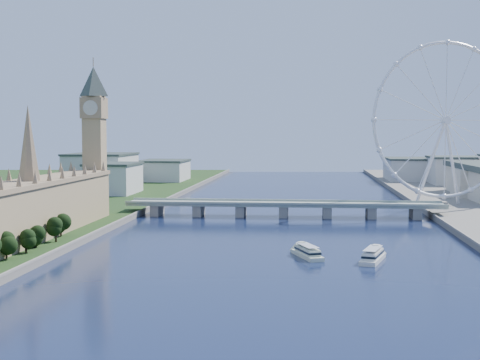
# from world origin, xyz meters

# --- Properties ---
(parliament_range) EXTENTS (24.00, 200.00, 70.00)m
(parliament_range) POSITION_xyz_m (-128.00, 170.00, 18.48)
(parliament_range) COLOR tan
(parliament_range) RESTS_ON ground
(big_ben) EXTENTS (20.02, 20.02, 110.00)m
(big_ben) POSITION_xyz_m (-128.00, 278.00, 66.57)
(big_ben) COLOR tan
(big_ben) RESTS_ON ground
(westminster_bridge) EXTENTS (220.00, 22.00, 9.50)m
(westminster_bridge) POSITION_xyz_m (0.00, 300.00, 6.63)
(westminster_bridge) COLOR gray
(westminster_bridge) RESTS_ON ground
(london_eye) EXTENTS (113.60, 39.12, 124.30)m
(london_eye) POSITION_xyz_m (119.98, 355.08, 67.52)
(london_eye) COLOR silver
(london_eye) RESTS_ON ground
(city_skyline) EXTENTS (505.00, 280.00, 32.00)m
(city_skyline) POSITION_xyz_m (39.22, 560.08, 16.96)
(city_skyline) COLOR beige
(city_skyline) RESTS_ON ground
(tour_boat_near) EXTENTS (16.99, 29.23, 6.29)m
(tour_boat_near) POSITION_xyz_m (16.53, 147.27, 0.00)
(tour_boat_near) COLOR beige
(tour_boat_near) RESTS_ON ground
(tour_boat_far) EXTENTS (15.69, 30.75, 6.59)m
(tour_boat_far) POSITION_xyz_m (46.06, 140.38, 0.00)
(tour_boat_far) COLOR silver
(tour_boat_far) RESTS_ON ground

